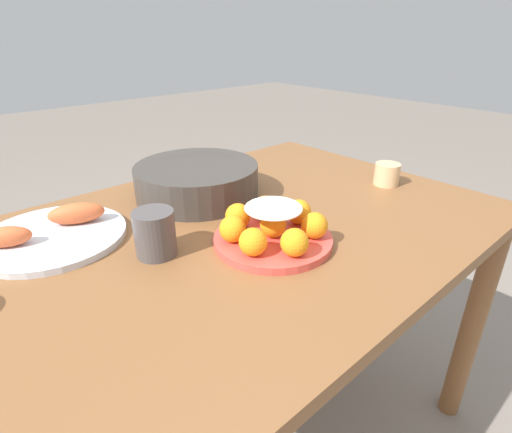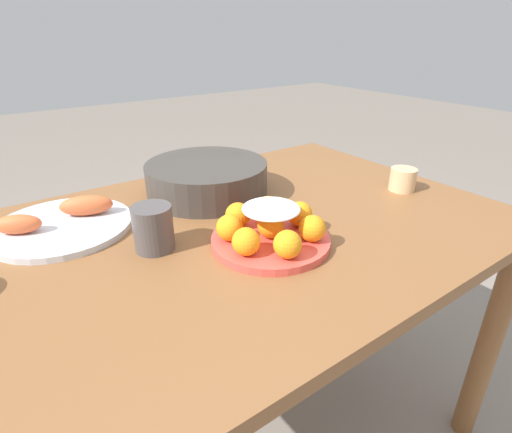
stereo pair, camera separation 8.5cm
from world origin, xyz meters
name	(u,v)px [view 1 (the left image)]	position (x,y,z in m)	size (l,w,h in m)	color
dining_table	(241,263)	(0.00, 0.00, 0.62)	(1.21, 0.84, 0.72)	brown
cake_plate	(272,228)	(-0.01, -0.11, 0.76)	(0.25, 0.25, 0.09)	#E04C42
serving_bowl	(197,179)	(0.02, 0.20, 0.77)	(0.32, 0.32, 0.09)	#3D3833
seafood_platter	(52,233)	(-0.34, 0.21, 0.74)	(0.30, 0.30, 0.06)	silver
cup_near	(387,174)	(0.47, -0.08, 0.75)	(0.07, 0.07, 0.06)	#DBB27F
cup_far	(155,233)	(-0.21, 0.01, 0.77)	(0.08, 0.08, 0.09)	#4C4747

